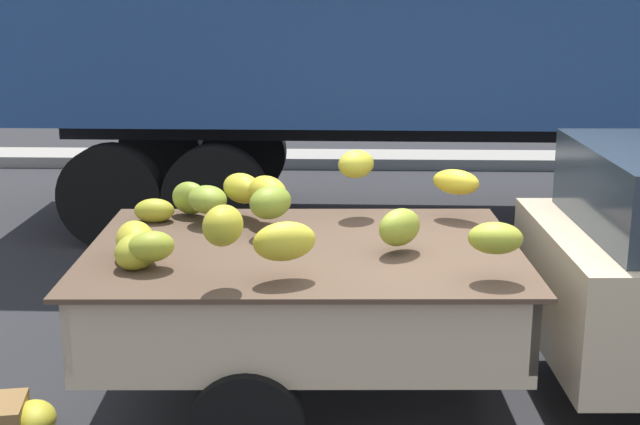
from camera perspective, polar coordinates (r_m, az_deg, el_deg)
name	(u,v)px	position (r m, az deg, el deg)	size (l,w,h in m)	color
ground	(471,422)	(5.73, 9.81, -13.29)	(220.00, 220.00, 0.00)	#28282B
curb_strip	(399,159)	(13.26, 5.15, 3.46)	(80.00, 0.80, 0.16)	gray
pickup_truck	(594,276)	(5.77, 17.41, -4.00)	(4.77, 2.01, 1.70)	#CCB793
fallen_banana_bunch_near_tailgate	(34,419)	(5.75, -18.15, -12.66)	(0.34, 0.27, 0.20)	gold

